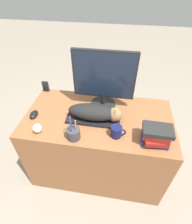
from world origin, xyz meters
TOP-DOWN VIEW (x-y plane):
  - ground_plane at (0.00, 0.00)m, footprint 12.00×12.00m
  - desk at (0.00, 0.33)m, footprint 1.22×0.65m
  - keyboard at (-0.03, 0.28)m, footprint 0.43×0.16m
  - cat at (-0.00, 0.28)m, footprint 0.42×0.15m
  - monitor at (0.02, 0.49)m, footprint 0.50×0.22m
  - computer_mouse at (-0.52, 0.25)m, footprint 0.06×0.10m
  - coffee_mug at (0.16, 0.14)m, footprint 0.11×0.08m
  - pen_cup at (-0.14, 0.07)m, footprint 0.10×0.10m
  - baseball at (-0.42, 0.09)m, footprint 0.07×0.07m
  - phone at (-0.56, 0.61)m, footprint 0.06×0.02m
  - book_stack at (0.43, 0.13)m, footprint 0.20×0.17m

SIDE VIEW (x-z plane):
  - ground_plane at x=0.00m, z-range 0.00..0.00m
  - desk at x=0.00m, z-range 0.00..0.73m
  - keyboard at x=-0.03m, z-range 0.73..0.75m
  - computer_mouse at x=-0.52m, z-range 0.73..0.76m
  - baseball at x=-0.42m, z-range 0.73..0.80m
  - coffee_mug at x=0.16m, z-range 0.73..0.82m
  - pen_cup at x=-0.14m, z-range 0.66..0.88m
  - phone at x=-0.56m, z-range 0.73..0.83m
  - book_stack at x=0.43m, z-range 0.73..0.87m
  - cat at x=0.00m, z-range 0.74..0.88m
  - monitor at x=0.02m, z-range 0.75..1.24m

